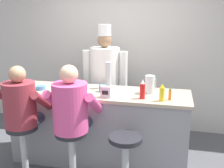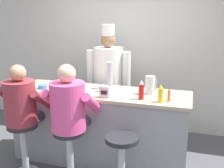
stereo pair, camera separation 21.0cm
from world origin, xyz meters
The scene contains 15 objects.
wall_back centered at (0.00, 1.67, 1.35)m, with size 10.00×0.06×2.70m.
diner_counter centered at (0.00, 0.36, 0.50)m, with size 2.35×0.72×0.99m.
ketchup_bottle_red centered at (0.59, 0.18, 1.10)m, with size 0.06×0.06×0.23m.
mustard_bottle_yellow centered at (0.82, 0.14, 1.09)m, with size 0.06×0.06×0.21m.
hot_sauce_bottle_orange centered at (0.91, 0.20, 1.05)m, with size 0.03×0.03×0.13m.
water_pitcher_clear centered at (0.65, 0.44, 1.10)m, with size 0.14×0.12×0.23m.
breakfast_plate centered at (-0.23, 0.24, 1.00)m, with size 0.24×0.24×0.05m.
cereal_bowl centered at (-0.79, 0.27, 1.01)m, with size 0.13×0.13×0.05m.
coffee_mug_blue centered at (0.05, 0.37, 1.03)m, with size 0.14×0.09×0.09m.
cup_stack_steel centered at (0.07, 0.56, 1.17)m, with size 0.09×0.09×0.36m.
napkin_dispenser_chrome centered at (0.15, 0.12, 1.06)m, with size 0.12×0.07×0.14m.
diner_seated_maroon centered at (-0.79, -0.22, 0.88)m, with size 0.57×0.56×1.40m.
diner_seated_pink centered at (-0.16, -0.22, 0.90)m, with size 0.60×0.59×1.44m.
empty_stool_round centered at (0.47, -0.25, 0.46)m, with size 0.37×0.37×0.68m.
cook_in_whites_near centered at (-0.11, 1.07, 1.01)m, with size 0.72×0.46×1.83m.
Camera 2 is at (1.13, -2.76, 1.92)m, focal length 42.00 mm.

